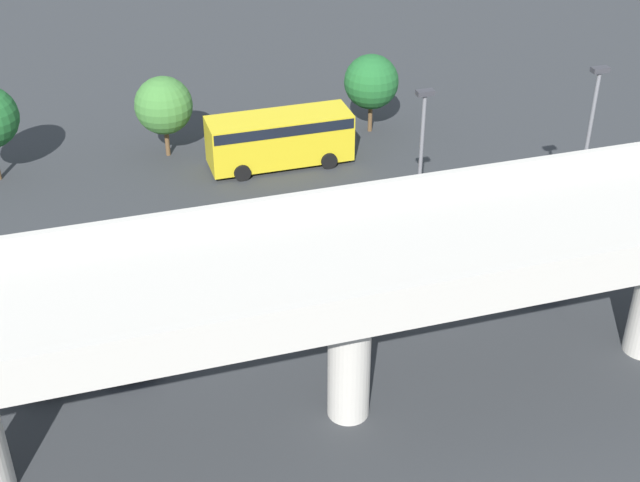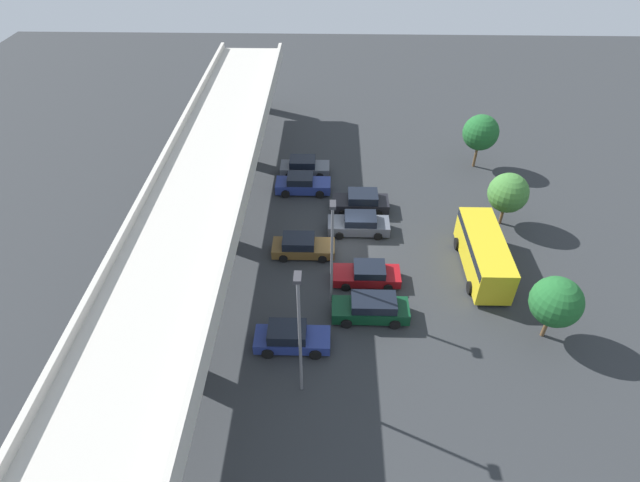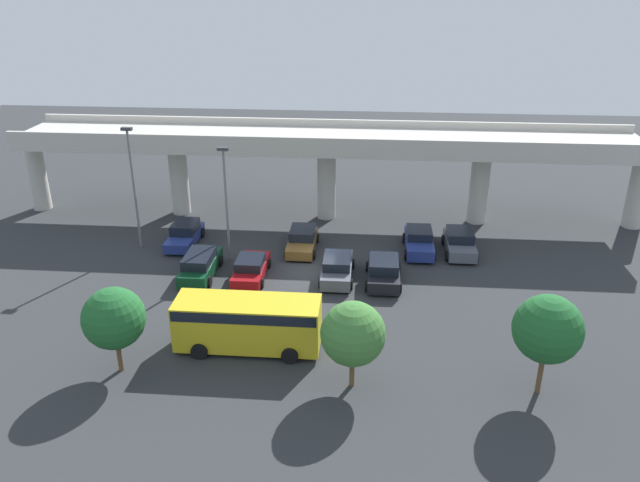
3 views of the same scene
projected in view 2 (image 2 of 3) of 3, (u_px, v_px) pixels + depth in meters
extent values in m
plane|color=#2D3033|center=(349.00, 244.00, 36.95)|extent=(99.30, 99.30, 0.00)
cube|color=#BCB7AD|center=(207.00, 171.00, 33.27)|extent=(46.34, 6.16, 0.90)
cube|color=#BCB7AD|center=(250.00, 162.00, 32.75)|extent=(46.34, 0.30, 0.55)
cube|color=#BCB7AD|center=(162.00, 161.00, 32.86)|extent=(46.34, 0.30, 0.55)
cylinder|color=#BCB7AD|center=(173.00, 339.00, 26.39)|extent=(1.42, 1.42, 5.64)
cylinder|color=#BCB7AD|center=(214.00, 211.00, 35.34)|extent=(1.42, 1.42, 5.64)
cylinder|color=#BCB7AD|center=(239.00, 134.00, 44.29)|extent=(1.42, 1.42, 5.64)
cylinder|color=#BCB7AD|center=(255.00, 84.00, 53.24)|extent=(1.42, 1.42, 5.64)
cube|color=navy|center=(292.00, 340.00, 29.28)|extent=(1.75, 4.44, 0.68)
cube|color=black|center=(287.00, 332.00, 28.85)|extent=(1.61, 2.22, 0.69)
cylinder|color=black|center=(316.00, 330.00, 30.06)|extent=(0.22, 0.70, 0.70)
cylinder|color=black|center=(315.00, 354.00, 28.67)|extent=(0.22, 0.70, 0.70)
cylinder|color=black|center=(271.00, 330.00, 30.11)|extent=(0.22, 0.70, 0.70)
cylinder|color=black|center=(268.00, 354.00, 28.73)|extent=(0.22, 0.70, 0.70)
cube|color=#0C381E|center=(370.00, 310.00, 31.01)|extent=(1.77, 4.79, 0.79)
cube|color=black|center=(374.00, 303.00, 30.56)|extent=(1.63, 2.76, 0.62)
cylinder|color=black|center=(346.00, 324.00, 30.49)|extent=(0.22, 0.68, 0.68)
cylinder|color=black|center=(346.00, 302.00, 31.90)|extent=(0.22, 0.68, 0.68)
cylinder|color=black|center=(395.00, 324.00, 30.44)|extent=(0.22, 0.68, 0.68)
cylinder|color=black|center=(392.00, 303.00, 31.84)|extent=(0.22, 0.68, 0.68)
cube|color=maroon|center=(366.00, 276.00, 33.56)|extent=(1.79, 4.51, 0.65)
cube|color=black|center=(370.00, 269.00, 33.17)|extent=(1.65, 2.09, 0.56)
cylinder|color=black|center=(346.00, 287.00, 32.99)|extent=(0.22, 0.60, 0.60)
cylinder|color=black|center=(345.00, 268.00, 34.41)|extent=(0.22, 0.60, 0.60)
cylinder|color=black|center=(388.00, 288.00, 32.94)|extent=(0.22, 0.60, 0.60)
cylinder|color=black|center=(386.00, 269.00, 34.36)|extent=(0.22, 0.60, 0.60)
cube|color=brown|center=(303.00, 248.00, 35.77)|extent=(1.82, 4.45, 0.66)
cube|color=black|center=(298.00, 241.00, 35.36)|extent=(1.68, 2.25, 0.63)
cylinder|color=black|center=(323.00, 242.00, 36.59)|extent=(0.22, 0.60, 0.60)
cylinder|color=black|center=(322.00, 259.00, 35.15)|extent=(0.22, 0.60, 0.60)
cylinder|color=black|center=(285.00, 242.00, 36.64)|extent=(0.22, 0.60, 0.60)
cylinder|color=black|center=(283.00, 259.00, 35.20)|extent=(0.22, 0.60, 0.60)
cube|color=#515660|center=(358.00, 226.00, 37.72)|extent=(1.83, 4.64, 0.76)
cube|color=black|center=(360.00, 219.00, 37.29)|extent=(1.68, 2.37, 0.58)
cylinder|color=black|center=(339.00, 236.00, 37.17)|extent=(0.22, 0.62, 0.62)
cylinder|color=black|center=(339.00, 221.00, 38.62)|extent=(0.22, 0.62, 0.62)
cylinder|color=black|center=(378.00, 236.00, 37.12)|extent=(0.22, 0.62, 0.62)
cylinder|color=black|center=(376.00, 221.00, 38.57)|extent=(0.22, 0.62, 0.62)
cube|color=black|center=(361.00, 204.00, 39.95)|extent=(1.94, 4.45, 0.76)
cube|color=black|center=(363.00, 196.00, 39.50)|extent=(1.78, 2.34, 0.65)
cylinder|color=black|center=(343.00, 213.00, 39.36)|extent=(0.22, 0.65, 0.65)
cylinder|color=black|center=(343.00, 199.00, 40.89)|extent=(0.22, 0.65, 0.65)
cylinder|color=black|center=(378.00, 214.00, 39.31)|extent=(0.22, 0.65, 0.65)
cylinder|color=black|center=(377.00, 199.00, 40.84)|extent=(0.22, 0.65, 0.65)
cube|color=navy|center=(303.00, 186.00, 41.94)|extent=(1.83, 4.59, 0.79)
cube|color=black|center=(300.00, 179.00, 41.50)|extent=(1.68, 2.13, 0.59)
cylinder|color=black|center=(320.00, 182.00, 42.78)|extent=(0.22, 0.71, 0.71)
cylinder|color=black|center=(320.00, 194.00, 41.34)|extent=(0.22, 0.71, 0.71)
cylinder|color=black|center=(287.00, 182.00, 42.84)|extent=(0.22, 0.71, 0.71)
cylinder|color=black|center=(286.00, 194.00, 41.39)|extent=(0.22, 0.71, 0.71)
cube|color=#515660|center=(305.00, 169.00, 44.08)|extent=(1.86, 4.31, 0.75)
cube|color=black|center=(303.00, 162.00, 43.65)|extent=(1.71, 2.23, 0.64)
cylinder|color=black|center=(320.00, 165.00, 44.93)|extent=(0.22, 0.70, 0.70)
cylinder|color=black|center=(320.00, 177.00, 43.46)|extent=(0.22, 0.70, 0.70)
cylinder|color=black|center=(291.00, 165.00, 44.98)|extent=(0.22, 0.70, 0.70)
cylinder|color=black|center=(289.00, 176.00, 43.51)|extent=(0.22, 0.70, 0.70)
cube|color=gold|center=(484.00, 253.00, 33.85)|extent=(7.34, 2.34, 2.46)
cube|color=black|center=(486.00, 243.00, 33.30)|extent=(7.19, 2.39, 0.54)
cylinder|color=black|center=(507.00, 288.00, 32.73)|extent=(0.85, 0.29, 0.85)
cylinder|color=black|center=(470.00, 288.00, 32.78)|extent=(0.85, 0.29, 0.85)
cylinder|color=black|center=(490.00, 244.00, 36.25)|extent=(0.85, 0.29, 0.85)
cylinder|color=black|center=(457.00, 244.00, 36.29)|extent=(0.85, 0.29, 0.85)
cylinder|color=slate|center=(300.00, 340.00, 24.69)|extent=(0.16, 0.16, 8.30)
cube|color=#333338|center=(297.00, 277.00, 22.00)|extent=(0.70, 0.35, 0.20)
cylinder|color=slate|center=(332.00, 257.00, 30.05)|extent=(0.16, 0.16, 7.54)
cube|color=#333338|center=(333.00, 205.00, 27.60)|extent=(0.70, 0.35, 0.20)
cylinder|color=brown|center=(546.00, 326.00, 29.71)|extent=(0.24, 0.24, 1.64)
sphere|color=#1E5B28|center=(556.00, 302.00, 28.39)|extent=(2.97, 2.97, 2.97)
cylinder|color=brown|center=(502.00, 215.00, 38.40)|extent=(0.24, 0.24, 1.55)
sphere|color=#3D7533|center=(508.00, 193.00, 37.10)|extent=(2.99, 2.99, 2.99)
cylinder|color=brown|center=(475.00, 156.00, 44.86)|extent=(0.24, 0.24, 2.06)
sphere|color=#1E5B28|center=(481.00, 132.00, 43.37)|extent=(3.10, 3.10, 3.10)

